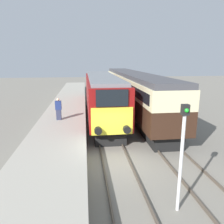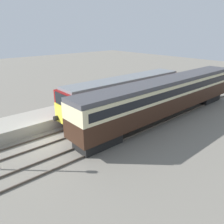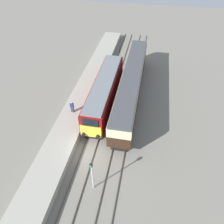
{
  "view_description": "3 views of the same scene",
  "coord_description": "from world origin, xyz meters",
  "px_view_note": "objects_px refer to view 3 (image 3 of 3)",
  "views": [
    {
      "loc": [
        -1.55,
        -10.69,
        5.37
      ],
      "look_at": [
        0.0,
        1.68,
        2.38
      ],
      "focal_mm": 35.0,
      "sensor_mm": 36.0,
      "label": 1
    },
    {
      "loc": [
        15.57,
        -6.46,
        8.57
      ],
      "look_at": [
        1.7,
        5.68,
        1.6
      ],
      "focal_mm": 35.0,
      "sensor_mm": 36.0,
      "label": 2
    },
    {
      "loc": [
        5.66,
        -14.84,
        20.03
      ],
      "look_at": [
        1.7,
        5.68,
        1.6
      ],
      "focal_mm": 35.0,
      "sensor_mm": 36.0,
      "label": 3
    }
  ],
  "objects_px": {
    "signal_post": "(92,174)",
    "person_on_platform": "(72,107)",
    "passenger_carriage": "(131,83)",
    "locomotive": "(105,91)"
  },
  "relations": [
    {
      "from": "signal_post",
      "to": "locomotive",
      "type": "bearing_deg",
      "value": 97.37
    },
    {
      "from": "locomotive",
      "to": "person_on_platform",
      "type": "bearing_deg",
      "value": -134.0
    },
    {
      "from": "passenger_carriage",
      "to": "signal_post",
      "type": "bearing_deg",
      "value": -96.24
    },
    {
      "from": "locomotive",
      "to": "person_on_platform",
      "type": "distance_m",
      "value": 5.09
    },
    {
      "from": "locomotive",
      "to": "signal_post",
      "type": "height_order",
      "value": "locomotive"
    },
    {
      "from": "signal_post",
      "to": "person_on_platform",
      "type": "bearing_deg",
      "value": 118.82
    },
    {
      "from": "passenger_carriage",
      "to": "signal_post",
      "type": "distance_m",
      "value": 15.65
    },
    {
      "from": "person_on_platform",
      "to": "signal_post",
      "type": "xyz_separation_m",
      "value": [
        5.23,
        -9.5,
        0.53
      ]
    },
    {
      "from": "passenger_carriage",
      "to": "person_on_platform",
      "type": "bearing_deg",
      "value": -138.83
    },
    {
      "from": "passenger_carriage",
      "to": "signal_post",
      "type": "height_order",
      "value": "passenger_carriage"
    }
  ]
}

